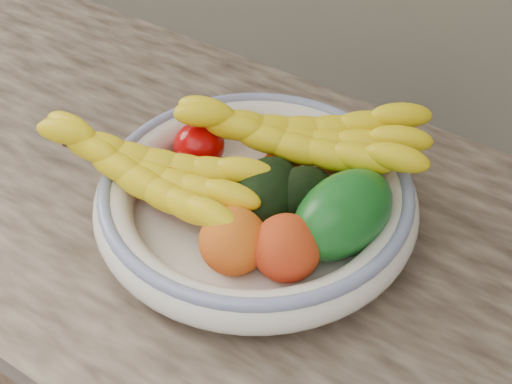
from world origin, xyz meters
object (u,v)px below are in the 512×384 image
Objects in this scene: green_mango at (343,215)px; banana_bunch_front at (148,175)px; banana_bunch_back at (299,142)px; fruit_bowl at (256,199)px.

green_mango is 0.45× the size of banana_bunch_front.
banana_bunch_back is 1.09× the size of banana_bunch_front.
fruit_bowl is 2.82× the size of green_mango.
banana_bunch_front reaches higher than fruit_bowl.
banana_bunch_front is (-0.11, -0.07, 0.03)m from fruit_bowl.
banana_bunch_front is at bearing -148.68° from fruit_bowl.
green_mango reaches higher than banana_bunch_back.
fruit_bowl is 0.12m from green_mango.
fruit_bowl is 0.09m from banana_bunch_back.
fruit_bowl is at bearing -164.44° from green_mango.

